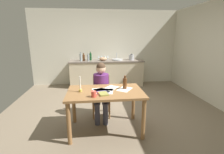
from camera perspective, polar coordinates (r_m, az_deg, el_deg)
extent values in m
cube|color=#7A6B56|center=(3.90, 0.97, -12.72)|extent=(5.20, 5.20, 0.04)
cube|color=beige|center=(6.08, -2.16, 9.96)|extent=(5.20, 0.12, 2.60)
cube|color=beige|center=(5.85, -1.82, 1.19)|extent=(2.49, 0.60, 0.86)
cube|color=#72665B|center=(5.77, -1.85, 5.55)|extent=(2.53, 0.64, 0.04)
cube|color=olive|center=(2.99, -2.32, -5.18)|extent=(1.35, 0.84, 0.04)
cylinder|color=olive|center=(2.84, -14.57, -15.27)|extent=(0.07, 0.07, 0.73)
cylinder|color=olive|center=(2.92, 10.75, -14.15)|extent=(0.07, 0.07, 0.73)
cylinder|color=olive|center=(3.48, -12.95, -9.47)|extent=(0.07, 0.07, 0.73)
cylinder|color=olive|center=(3.55, 7.34, -8.75)|extent=(0.07, 0.07, 0.73)
cube|color=olive|center=(3.64, -3.68, -6.24)|extent=(0.42, 0.42, 0.04)
cube|color=olive|center=(3.75, -3.71, -2.25)|extent=(0.36, 0.05, 0.40)
cylinder|color=olive|center=(3.59, -6.41, -10.83)|extent=(0.04, 0.04, 0.46)
cylinder|color=olive|center=(3.58, -0.88, -10.77)|extent=(0.04, 0.04, 0.46)
cylinder|color=olive|center=(3.90, -6.14, -8.73)|extent=(0.04, 0.04, 0.46)
cylinder|color=olive|center=(3.89, -1.08, -8.67)|extent=(0.04, 0.04, 0.46)
cylinder|color=#592666|center=(3.55, -3.73, -2.92)|extent=(0.34, 0.34, 0.50)
sphere|color=#D8AD8C|center=(3.46, -3.82, 2.78)|extent=(0.20, 0.20, 0.20)
sphere|color=#473323|center=(3.46, -3.83, 3.43)|extent=(0.19, 0.19, 0.19)
cylinder|color=#383847|center=(3.46, -5.03, -7.82)|extent=(0.15, 0.39, 0.13)
cylinder|color=#383847|center=(3.38, -5.04, -12.57)|extent=(0.10, 0.10, 0.45)
cylinder|color=#383847|center=(3.46, -2.35, -7.79)|extent=(0.15, 0.39, 0.13)
cylinder|color=#383847|center=(3.38, -2.26, -12.54)|extent=(0.10, 0.10, 0.45)
cylinder|color=#D84C3F|center=(2.70, -6.27, -5.84)|extent=(0.08, 0.08, 0.10)
torus|color=#D84C3F|center=(2.70, -5.29, -5.71)|extent=(0.07, 0.01, 0.07)
cylinder|color=gold|center=(2.98, -10.78, -4.55)|extent=(0.06, 0.06, 0.05)
cylinder|color=white|center=(2.94, -10.91, -1.96)|extent=(0.02, 0.02, 0.23)
cube|color=#4E4395|center=(2.88, -3.28, -5.36)|extent=(0.20, 0.20, 0.02)
cube|color=olive|center=(2.81, -3.00, -5.72)|extent=(0.18, 0.23, 0.02)
cube|color=white|center=(3.00, -3.59, -4.70)|extent=(0.31, 0.36, 0.00)
cube|color=white|center=(3.14, -0.32, -3.76)|extent=(0.35, 0.36, 0.00)
cube|color=white|center=(3.08, 4.31, -4.19)|extent=(0.34, 0.36, 0.00)
cube|color=white|center=(3.01, -4.46, -4.66)|extent=(0.26, 0.33, 0.00)
cube|color=white|center=(2.97, -1.71, -4.89)|extent=(0.26, 0.33, 0.00)
cylinder|color=#593319|center=(3.08, 4.41, -2.24)|extent=(0.07, 0.07, 0.20)
cylinder|color=#593319|center=(3.05, 4.46, 0.04)|extent=(0.03, 0.03, 0.05)
cylinder|color=#B2B7BC|center=(5.81, 1.84, 6.00)|extent=(0.36, 0.36, 0.04)
cylinder|color=silver|center=(5.95, 1.62, 7.17)|extent=(0.02, 0.02, 0.24)
cylinder|color=#8C999E|center=(5.67, -10.65, 6.58)|extent=(0.08, 0.08, 0.24)
cylinder|color=#8C999E|center=(5.65, -10.72, 8.08)|extent=(0.04, 0.04, 0.06)
cylinder|color=#593319|center=(5.70, -9.67, 6.51)|extent=(0.08, 0.08, 0.21)
cylinder|color=#593319|center=(5.69, -9.72, 7.80)|extent=(0.03, 0.03, 0.05)
cylinder|color=#8C999E|center=(5.64, -8.14, 6.49)|extent=(0.06, 0.06, 0.21)
cylinder|color=#8C999E|center=(5.62, -8.18, 7.80)|extent=(0.03, 0.03, 0.05)
cylinder|color=#194C23|center=(5.82, -7.36, 6.87)|extent=(0.07, 0.07, 0.23)
cylinder|color=#194C23|center=(5.80, -7.40, 8.30)|extent=(0.03, 0.03, 0.06)
ellipsoid|color=tan|center=(5.71, -3.07, 6.22)|extent=(0.25, 0.25, 0.11)
cylinder|color=#B7BABF|center=(5.89, 6.67, 6.71)|extent=(0.18, 0.18, 0.18)
cone|color=#262628|center=(5.87, 6.70, 7.77)|extent=(0.11, 0.11, 0.04)
cylinder|color=silver|center=(5.92, -1.49, 5.98)|extent=(0.06, 0.06, 0.00)
cylinder|color=silver|center=(5.91, -1.49, 6.34)|extent=(0.01, 0.01, 0.07)
cone|color=silver|center=(5.90, -1.49, 7.06)|extent=(0.07, 0.07, 0.08)
cylinder|color=silver|center=(5.91, -2.41, 5.96)|extent=(0.06, 0.06, 0.00)
cylinder|color=silver|center=(5.91, -2.42, 6.32)|extent=(0.01, 0.01, 0.07)
cone|color=silver|center=(5.90, -2.42, 7.04)|extent=(0.07, 0.07, 0.08)
cylinder|color=silver|center=(5.90, -3.58, 5.94)|extent=(0.06, 0.06, 0.00)
cylinder|color=silver|center=(5.90, -3.59, 6.29)|extent=(0.01, 0.01, 0.07)
cone|color=silver|center=(5.89, -3.60, 7.02)|extent=(0.07, 0.07, 0.08)
cylinder|color=silver|center=(5.90, -4.63, 5.91)|extent=(0.06, 0.06, 0.00)
cylinder|color=silver|center=(5.90, -4.63, 6.27)|extent=(0.01, 0.01, 0.07)
cone|color=silver|center=(5.89, -4.65, 6.99)|extent=(0.07, 0.07, 0.08)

